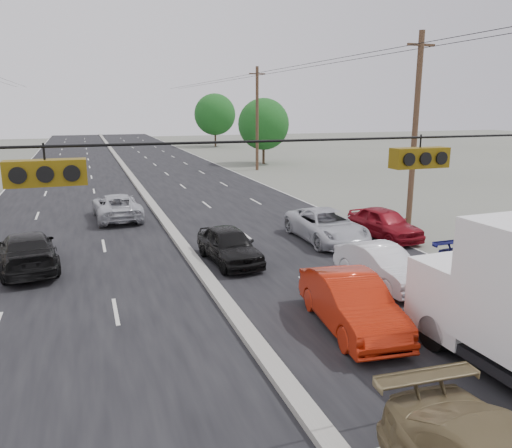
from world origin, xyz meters
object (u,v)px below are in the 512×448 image
(tree_right_mid, at_px, (264,124))
(queue_car_e, at_px, (384,223))
(red_sedan, at_px, (351,303))
(oncoming_near, at_px, (27,251))
(queue_car_c, at_px, (326,226))
(oncoming_far, at_px, (117,207))
(utility_pole_right_c, at_px, (257,118))
(queue_car_b, at_px, (382,266))
(queue_car_a, at_px, (229,245))
(utility_pole_right_b, at_px, (415,130))
(tree_right_far, at_px, (215,114))
(queue_car_d, at_px, (498,277))

(tree_right_mid, xyz_separation_m, queue_car_e, (-5.40, -32.05, -3.59))
(red_sedan, xyz_separation_m, oncoming_near, (-9.33, 8.91, -0.04))
(red_sedan, relative_size, queue_car_e, 1.09)
(red_sedan, distance_m, queue_car_c, 9.62)
(tree_right_mid, distance_m, oncoming_far, 29.41)
(utility_pole_right_c, bearing_deg, queue_car_b, -101.49)
(queue_car_c, bearing_deg, queue_car_a, -161.72)
(tree_right_mid, relative_size, red_sedan, 1.50)
(utility_pole_right_b, xyz_separation_m, queue_car_e, (-2.90, -2.05, -4.36))
(utility_pole_right_b, xyz_separation_m, queue_car_a, (-11.10, -3.29, -4.37))
(red_sedan, height_order, queue_car_a, red_sedan)
(queue_car_a, height_order, oncoming_near, oncoming_near)
(utility_pole_right_c, xyz_separation_m, queue_car_c, (-5.80, -26.59, -4.36))
(utility_pole_right_b, xyz_separation_m, tree_right_far, (3.50, 55.00, -0.15))
(queue_car_a, height_order, queue_car_c, queue_car_c)
(tree_right_mid, bearing_deg, red_sedan, -106.54)
(utility_pole_right_c, distance_m, queue_car_b, 33.53)
(utility_pole_right_b, height_order, tree_right_mid, utility_pole_right_b)
(red_sedan, bearing_deg, oncoming_near, 142.41)
(queue_car_b, bearing_deg, queue_car_c, 78.54)
(queue_car_b, xyz_separation_m, oncoming_near, (-12.23, 6.02, 0.05))
(queue_car_e, xyz_separation_m, oncoming_far, (-12.00, 8.62, -0.02))
(tree_right_far, bearing_deg, utility_pole_right_b, -93.64)
(queue_car_b, distance_m, queue_car_c, 6.03)
(tree_right_mid, bearing_deg, tree_right_far, 87.71)
(utility_pole_right_c, distance_m, red_sedan, 36.97)
(tree_right_far, relative_size, queue_car_b, 1.92)
(red_sedan, bearing_deg, queue_car_e, 57.90)
(queue_car_d, bearing_deg, queue_car_c, 104.82)
(tree_right_mid, height_order, queue_car_c, tree_right_mid)
(queue_car_e, bearing_deg, utility_pole_right_c, 79.04)
(queue_car_a, bearing_deg, queue_car_b, -48.19)
(tree_right_far, distance_m, oncoming_far, 51.98)
(queue_car_a, xyz_separation_m, queue_car_c, (5.30, 1.69, 0.01))
(queue_car_b, bearing_deg, tree_right_far, 77.15)
(queue_car_a, distance_m, oncoming_far, 10.56)
(utility_pole_right_c, bearing_deg, queue_car_a, -111.43)
(utility_pole_right_b, bearing_deg, queue_car_e, -144.81)
(queue_car_d, bearing_deg, tree_right_far, 83.85)
(red_sedan, height_order, oncoming_near, red_sedan)
(utility_pole_right_c, height_order, queue_car_c, utility_pole_right_c)
(tree_right_mid, xyz_separation_m, queue_car_a, (-13.60, -33.29, -3.60))
(utility_pole_right_b, xyz_separation_m, queue_car_d, (-3.61, -9.93, -4.40))
(tree_right_mid, height_order, queue_car_a, tree_right_mid)
(tree_right_mid, xyz_separation_m, tree_right_far, (1.00, 25.00, 0.62))
(utility_pole_right_b, distance_m, queue_car_c, 7.43)
(queue_car_b, distance_m, oncoming_far, 16.39)
(red_sedan, relative_size, oncoming_far, 0.91)
(queue_car_c, height_order, queue_car_e, same)
(queue_car_b, relative_size, queue_car_e, 0.97)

